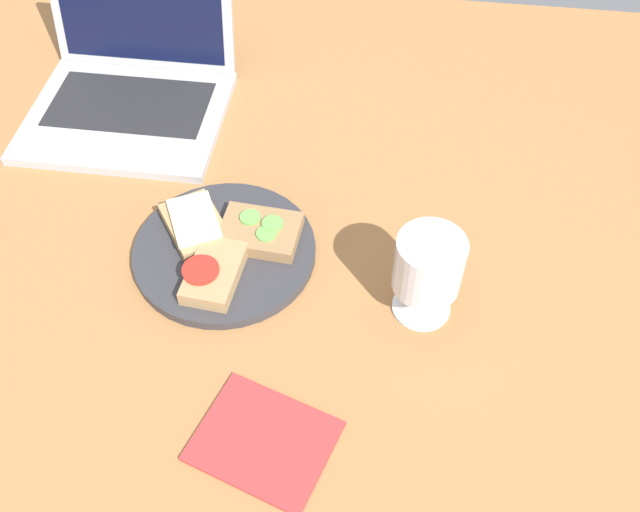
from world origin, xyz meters
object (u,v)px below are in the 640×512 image
(plate, at_px, (225,251))
(laptop, at_px, (131,84))
(sandwich_with_tomato, at_px, (213,273))
(sandwich_with_cheese, at_px, (195,224))
(sandwich_with_cucumber, at_px, (260,232))
(wine_glass, at_px, (428,268))
(napkin, at_px, (264,441))

(plate, height_order, laptop, laptop)
(plate, bearing_deg, sandwich_with_tomato, -91.33)
(plate, bearing_deg, sandwich_with_cheese, 149.89)
(sandwich_with_cucumber, height_order, wine_glass, wine_glass)
(sandwich_with_tomato, relative_size, wine_glass, 0.86)
(plate, height_order, wine_glass, wine_glass)
(napkin, bearing_deg, laptop, 119.59)
(sandwich_with_tomato, distance_m, napkin, 0.23)
(wine_glass, distance_m, napkin, 0.27)
(sandwich_with_cheese, distance_m, napkin, 0.32)
(plate, xyz_separation_m, sandwich_with_cucumber, (0.04, 0.03, 0.02))
(plate, relative_size, sandwich_with_tomato, 2.28)
(wine_glass, height_order, napkin, wine_glass)
(sandwich_with_cucumber, distance_m, napkin, 0.29)
(wine_glass, distance_m, laptop, 0.60)
(laptop, bearing_deg, sandwich_with_cucumber, -46.28)
(sandwich_with_tomato, xyz_separation_m, napkin, (0.10, -0.21, -0.02))
(wine_glass, relative_size, laptop, 0.41)
(plate, relative_size, sandwich_with_cucumber, 2.22)
(sandwich_with_cheese, xyz_separation_m, sandwich_with_tomato, (0.04, -0.08, -0.00))
(sandwich_with_tomato, height_order, wine_glass, wine_glass)
(napkin, bearing_deg, sandwich_with_tomato, 116.28)
(plate, height_order, sandwich_with_tomato, sandwich_with_tomato)
(laptop, xyz_separation_m, napkin, (0.32, -0.56, -0.03))
(plate, height_order, sandwich_with_cheese, sandwich_with_cheese)
(laptop, height_order, napkin, laptop)
(sandwich_with_cheese, xyz_separation_m, wine_glass, (0.31, -0.08, 0.06))
(sandwich_with_cheese, relative_size, sandwich_with_tomato, 1.15)
(plate, distance_m, napkin, 0.28)
(sandwich_with_cucumber, bearing_deg, plate, -150.11)
(plate, bearing_deg, sandwich_with_cucumber, 29.89)
(wine_glass, bearing_deg, sandwich_with_cheese, 165.65)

